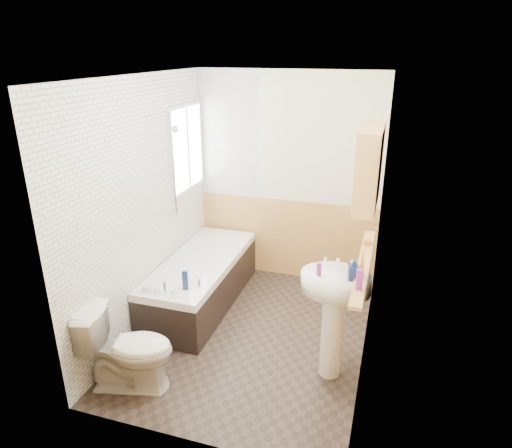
% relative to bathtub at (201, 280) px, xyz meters
% --- Properties ---
extents(floor, '(2.80, 2.80, 0.00)m').
position_rel_bathtub_xyz_m(floor, '(0.73, -0.43, -0.28)').
color(floor, '#2D241F').
rests_on(floor, ground).
extents(ceiling, '(2.80, 2.80, 0.00)m').
position_rel_bathtub_xyz_m(ceiling, '(0.73, -0.43, 2.22)').
color(ceiling, white).
rests_on(ceiling, ground).
extents(wall_back, '(2.20, 0.02, 2.50)m').
position_rel_bathtub_xyz_m(wall_back, '(0.73, 0.98, 0.97)').
color(wall_back, '#F1E6C7').
rests_on(wall_back, ground).
extents(wall_front, '(2.20, 0.02, 2.50)m').
position_rel_bathtub_xyz_m(wall_front, '(0.73, -1.84, 0.97)').
color(wall_front, '#F1E6C7').
rests_on(wall_front, ground).
extents(wall_left, '(0.02, 2.80, 2.50)m').
position_rel_bathtub_xyz_m(wall_left, '(-0.38, -0.43, 0.97)').
color(wall_left, '#F1E6C7').
rests_on(wall_left, ground).
extents(wall_right, '(0.02, 2.80, 2.50)m').
position_rel_bathtub_xyz_m(wall_right, '(1.84, -0.43, 0.97)').
color(wall_right, '#F1E6C7').
rests_on(wall_right, ground).
extents(wainscot_right, '(0.01, 2.80, 1.00)m').
position_rel_bathtub_xyz_m(wainscot_right, '(1.82, -0.43, 0.22)').
color(wainscot_right, tan).
rests_on(wainscot_right, wall_right).
extents(wainscot_front, '(2.20, 0.01, 1.00)m').
position_rel_bathtub_xyz_m(wainscot_front, '(0.73, -1.82, 0.22)').
color(wainscot_front, tan).
rests_on(wainscot_front, wall_front).
extents(wainscot_back, '(2.20, 0.01, 1.00)m').
position_rel_bathtub_xyz_m(wainscot_back, '(0.73, 0.96, 0.22)').
color(wainscot_back, tan).
rests_on(wainscot_back, wall_back).
extents(tile_cladding_left, '(0.01, 2.80, 2.50)m').
position_rel_bathtub_xyz_m(tile_cladding_left, '(-0.36, -0.43, 0.97)').
color(tile_cladding_left, white).
rests_on(tile_cladding_left, wall_left).
extents(tile_return_back, '(0.75, 0.01, 1.50)m').
position_rel_bathtub_xyz_m(tile_return_back, '(0.01, 0.95, 1.47)').
color(tile_return_back, white).
rests_on(tile_return_back, wall_back).
extents(window, '(0.03, 0.79, 0.99)m').
position_rel_bathtub_xyz_m(window, '(-0.33, 0.52, 1.37)').
color(window, white).
rests_on(window, wall_left).
extents(bathtub, '(0.70, 1.81, 0.68)m').
position_rel_bathtub_xyz_m(bathtub, '(0.00, 0.00, 0.00)').
color(bathtub, black).
rests_on(bathtub, floor).
extents(shower_riser, '(0.10, 0.07, 1.11)m').
position_rel_bathtub_xyz_m(shower_riser, '(-0.31, 0.12, 1.38)').
color(shower_riser, silver).
rests_on(shower_riser, wall_left).
extents(toilet, '(0.83, 0.59, 0.74)m').
position_rel_bathtub_xyz_m(toilet, '(-0.03, -1.43, 0.09)').
color(toilet, white).
rests_on(toilet, floor).
extents(sink, '(0.58, 0.47, 1.11)m').
position_rel_bathtub_xyz_m(sink, '(1.57, -0.77, 0.42)').
color(sink, white).
rests_on(sink, floor).
extents(pine_shelf, '(0.10, 1.48, 0.03)m').
position_rel_bathtub_xyz_m(pine_shelf, '(1.77, -0.55, 0.72)').
color(pine_shelf, tan).
rests_on(pine_shelf, wall_right).
extents(medicine_cabinet, '(0.17, 0.69, 0.62)m').
position_rel_bathtub_xyz_m(medicine_cabinet, '(1.74, -0.61, 1.58)').
color(medicine_cabinet, tan).
rests_on(medicine_cabinet, wall_right).
extents(foam_can, '(0.07, 0.07, 0.16)m').
position_rel_bathtub_xyz_m(foam_can, '(1.77, -1.02, 0.82)').
color(foam_can, purple).
rests_on(foam_can, pine_shelf).
extents(green_bottle, '(0.06, 0.06, 0.25)m').
position_rel_bathtub_xyz_m(green_bottle, '(1.77, -0.81, 0.86)').
color(green_bottle, orange).
rests_on(green_bottle, pine_shelf).
extents(black_jar, '(0.10, 0.10, 0.05)m').
position_rel_bathtub_xyz_m(black_jar, '(1.77, -0.16, 0.76)').
color(black_jar, orange).
rests_on(black_jar, pine_shelf).
extents(soap_bottle, '(0.13, 0.20, 0.08)m').
position_rel_bathtub_xyz_m(soap_bottle, '(1.71, -0.83, 0.75)').
color(soap_bottle, navy).
rests_on(soap_bottle, sink).
extents(clear_bottle, '(0.04, 0.04, 0.11)m').
position_rel_bathtub_xyz_m(clear_bottle, '(1.44, -0.84, 0.76)').
color(clear_bottle, purple).
rests_on(clear_bottle, sink).
extents(blue_gel, '(0.06, 0.05, 0.20)m').
position_rel_bathtub_xyz_m(blue_gel, '(0.13, -0.65, 0.36)').
color(blue_gel, navy).
rests_on(blue_gel, bathtub).
extents(cream_jar, '(0.09, 0.09, 0.05)m').
position_rel_bathtub_xyz_m(cream_jar, '(-0.20, -0.79, 0.29)').
color(cream_jar, silver).
rests_on(cream_jar, bathtub).
extents(orange_bottle, '(0.02, 0.02, 0.07)m').
position_rel_bathtub_xyz_m(orange_bottle, '(0.24, -0.56, 0.30)').
color(orange_bottle, '#388447').
rests_on(orange_bottle, bathtub).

